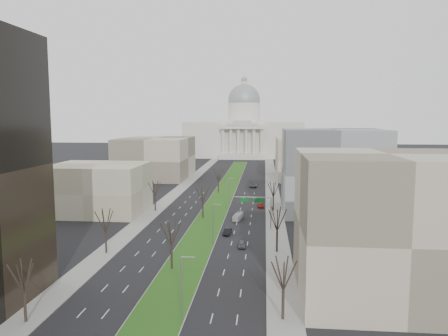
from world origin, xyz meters
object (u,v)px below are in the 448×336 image
Objects in this scene: car_grey_near at (242,244)px; car_black at (228,232)px; box_van at (238,216)px; car_red at (261,205)px; car_grey_far at (253,185)px.

car_black reaches higher than car_grey_near.
car_black is at bearing -86.49° from box_van.
car_red is at bearing 85.64° from car_grey_near.
car_red is (7.47, 31.73, -0.06)m from car_black.
car_red is (3.54, 41.43, -0.04)m from car_grey_near.
car_grey_near is 0.94× the size of car_black.
car_grey_far is at bearing 90.35° from car_grey_near.
car_grey_far is 55.39m from box_van.
car_grey_far is at bearing 96.79° from box_van.
car_black is 0.96× the size of car_red.
box_van reaches higher than car_grey_near.
car_red is at bearing -87.04° from car_grey_far.
box_van is at bearing 96.05° from car_grey_near.
car_grey_far is (0.23, 79.88, 0.10)m from car_grey_near.
car_grey_near is 0.90× the size of car_red.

